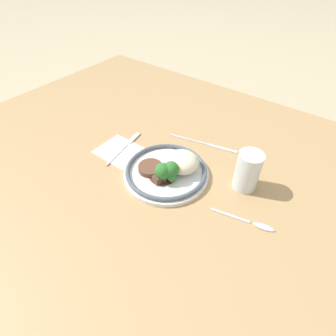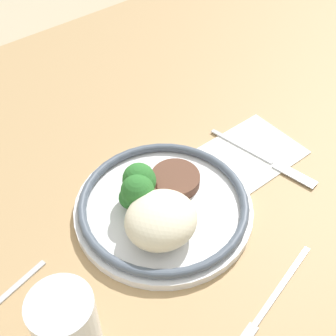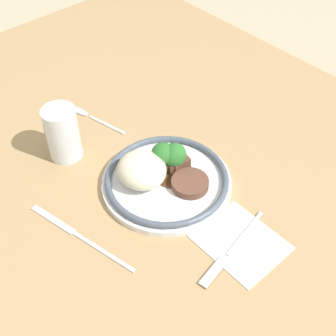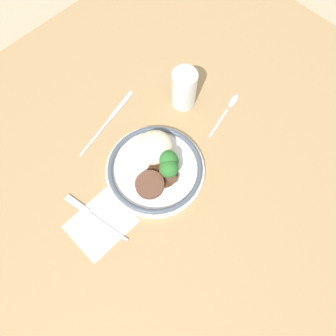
# 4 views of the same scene
# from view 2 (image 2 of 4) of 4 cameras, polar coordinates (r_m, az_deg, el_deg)

# --- Properties ---
(ground_plane) EXTENTS (8.00, 8.00, 0.00)m
(ground_plane) POSITION_cam_2_polar(r_m,az_deg,el_deg) (0.66, 3.13, -7.32)
(ground_plane) COLOR tan
(dining_table) EXTENTS (1.49, 1.12, 0.03)m
(dining_table) POSITION_cam_2_polar(r_m,az_deg,el_deg) (0.65, 3.19, -6.44)
(dining_table) COLOR tan
(dining_table) RESTS_ON ground
(napkin) EXTENTS (0.14, 0.12, 0.00)m
(napkin) POSITION_cam_2_polar(r_m,az_deg,el_deg) (0.73, 10.27, 1.99)
(napkin) COLOR white
(napkin) RESTS_ON dining_table
(plate) EXTENTS (0.24, 0.24, 0.07)m
(plate) POSITION_cam_2_polar(r_m,az_deg,el_deg) (0.62, -1.04, -4.51)
(plate) COLOR white
(plate) RESTS_ON dining_table
(juice_glass) EXTENTS (0.06, 0.06, 0.11)m
(juice_glass) POSITION_cam_2_polar(r_m,az_deg,el_deg) (0.50, -12.02, -19.11)
(juice_glass) COLOR yellow
(juice_glass) RESTS_ON dining_table
(fork) EXTENTS (0.04, 0.18, 0.00)m
(fork) POSITION_cam_2_polar(r_m,az_deg,el_deg) (0.71, 12.48, 0.69)
(fork) COLOR #B7B7BC
(fork) RESTS_ON napkin
(knife) EXTENTS (0.23, 0.06, 0.00)m
(knife) POSITION_cam_2_polar(r_m,az_deg,el_deg) (0.56, 10.85, -17.82)
(knife) COLOR #B7B7BC
(knife) RESTS_ON dining_table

